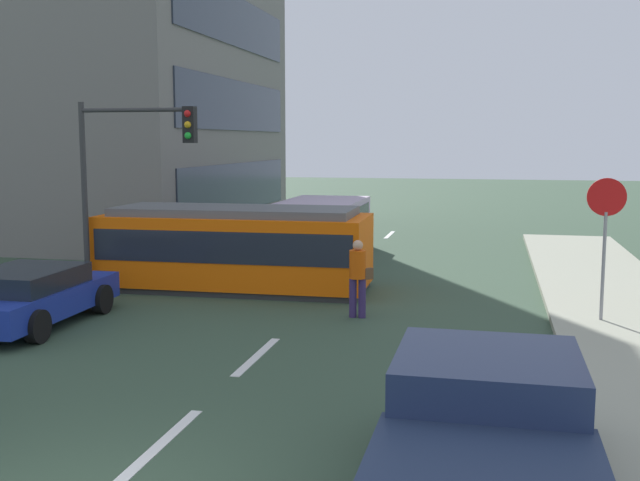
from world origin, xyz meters
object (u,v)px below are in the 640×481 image
Objects in this scene: pedestrian_crossing at (358,274)px; parked_sedan_mid at (29,295)px; pickup_truck_parked at (486,441)px; traffic_light_mast at (129,160)px; city_bus at (319,225)px; streetcar_tram at (235,247)px; stop_sign at (606,219)px.

pedestrian_crossing is 0.40× the size of parked_sedan_mid.
traffic_light_mast reaches higher than pickup_truck_parked.
city_bus reaches higher than pedestrian_crossing.
parked_sedan_mid is (-2.85, -4.62, -0.46)m from streetcar_tram.
pickup_truck_parked is 1.19× the size of parked_sedan_mid.
parked_sedan_mid is at bearing -109.32° from city_bus.
streetcar_tram is at bearing -98.09° from city_bus.
pedestrian_crossing is at bearing -71.83° from city_bus.
stop_sign is 10.74m from traffic_light_mast.
pedestrian_crossing is 6.80m from parked_sedan_mid.
traffic_light_mast is (-5.69, 0.97, 2.36)m from pedestrian_crossing.
stop_sign reaches higher than parked_sedan_mid.
stop_sign is (11.40, 2.49, 1.57)m from parked_sedan_mid.
traffic_light_mast reaches higher than city_bus.
traffic_light_mast is at bearing 170.30° from pedestrian_crossing.
pickup_truck_parked is 1.07× the size of traffic_light_mast.
parked_sedan_mid is 11.78m from stop_sign.
streetcar_tram is 1.60× the size of parked_sedan_mid.
pickup_truck_parked is at bearing -33.78° from parked_sedan_mid.
streetcar_tram is 8.88m from stop_sign.
traffic_light_mast is (-2.95, -7.38, 2.27)m from city_bus.
pedestrian_crossing is 6.24m from traffic_light_mast.
stop_sign is (2.24, 8.62, 1.40)m from pickup_truck_parked.
pedestrian_crossing is 8.75m from pickup_truck_parked.
pickup_truck_parked is (6.31, -10.75, -0.29)m from streetcar_tram.
streetcar_tram is 5.97m from city_bus.
stop_sign reaches higher than pickup_truck_parked.
pedestrian_crossing is 0.33× the size of pickup_truck_parked.
pickup_truck_parked is 1.74× the size of stop_sign.
city_bus is 8.27m from traffic_light_mast.
traffic_light_mast reaches higher than stop_sign.
parked_sedan_mid is at bearing 146.22° from pickup_truck_parked.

